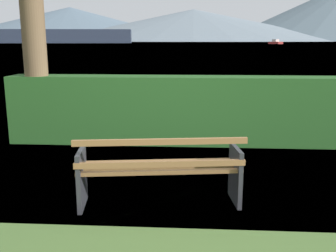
% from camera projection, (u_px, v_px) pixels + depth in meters
% --- Properties ---
extents(ground_plane, '(1400.00, 1400.00, 0.00)m').
position_uv_depth(ground_plane, '(160.00, 203.00, 4.66)').
color(ground_plane, '#4C6B33').
extents(water_surface, '(620.00, 620.00, 0.00)m').
position_uv_depth(water_surface, '(193.00, 42.00, 306.11)').
color(water_surface, '#6B8EA3').
rests_on(water_surface, ground_plane).
extents(park_bench, '(1.94, 0.81, 0.87)m').
position_uv_depth(park_bench, '(160.00, 170.00, 4.51)').
color(park_bench, olive).
rests_on(park_bench, ground_plane).
extents(hedge_row, '(6.04, 0.61, 1.25)m').
position_uv_depth(hedge_row, '(172.00, 110.00, 7.26)').
color(hedge_row, '#285B23').
rests_on(hedge_row, ground_plane).
extents(cargo_ship_large, '(106.00, 27.22, 23.49)m').
position_uv_depth(cargo_ship_large, '(23.00, 31.00, 219.69)').
color(cargo_ship_large, '#2D384C').
rests_on(cargo_ship_large, water_surface).
extents(fishing_boat_near, '(5.58, 8.00, 2.05)m').
position_uv_depth(fishing_boat_near, '(276.00, 42.00, 176.89)').
color(fishing_boat_near, '#B2332D').
rests_on(fishing_boat_near, water_surface).
extents(distant_hills, '(798.21, 445.41, 84.11)m').
position_uv_depth(distant_hills, '(224.00, 19.00, 565.45)').
color(distant_hills, slate).
rests_on(distant_hills, ground_plane).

